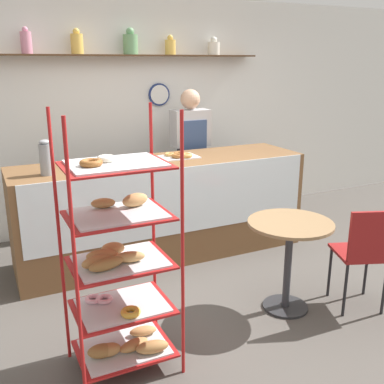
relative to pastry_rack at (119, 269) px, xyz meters
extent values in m
plane|color=#4C4742|center=(0.94, 0.52, -0.71)|extent=(14.00, 14.00, 0.00)
cube|color=white|center=(0.94, 2.68, 0.64)|extent=(10.00, 0.06, 2.70)
cube|color=#4C331E|center=(0.94, 2.53, 1.32)|extent=(3.24, 0.24, 0.02)
cylinder|color=#CC7F99|center=(-0.14, 2.53, 1.43)|extent=(0.11, 0.11, 0.22)
sphere|color=#CC7F99|center=(-0.14, 2.53, 1.56)|extent=(0.06, 0.06, 0.06)
cylinder|color=gold|center=(0.37, 2.53, 1.43)|extent=(0.13, 0.13, 0.21)
sphere|color=gold|center=(0.37, 2.53, 1.55)|extent=(0.07, 0.07, 0.07)
cylinder|color=#669966|center=(0.97, 2.53, 1.43)|extent=(0.16, 0.16, 0.21)
sphere|color=#669966|center=(0.97, 2.53, 1.57)|extent=(0.09, 0.09, 0.09)
cylinder|color=gold|center=(1.45, 2.53, 1.41)|extent=(0.12, 0.12, 0.17)
sphere|color=gold|center=(1.45, 2.53, 1.51)|extent=(0.07, 0.07, 0.07)
cylinder|color=silver|center=(2.03, 2.53, 1.40)|extent=(0.14, 0.14, 0.15)
sphere|color=silver|center=(2.03, 2.53, 1.50)|extent=(0.08, 0.08, 0.08)
cylinder|color=navy|center=(1.34, 2.63, 0.87)|extent=(0.26, 0.03, 0.26)
cylinder|color=white|center=(1.34, 2.61, 0.87)|extent=(0.23, 0.00, 0.23)
cube|color=brown|center=(0.94, 1.56, -0.20)|extent=(2.96, 0.75, 1.02)
cube|color=silver|center=(0.94, 1.18, -0.02)|extent=(2.84, 0.01, 0.65)
cylinder|color=#A51919|center=(-0.31, -0.24, 0.14)|extent=(0.02, 0.02, 1.71)
cylinder|color=#A51919|center=(0.33, -0.24, 0.14)|extent=(0.02, 0.02, 1.71)
cylinder|color=#A51919|center=(-0.31, 0.25, 0.14)|extent=(0.02, 0.02, 1.71)
cylinder|color=#A51919|center=(0.33, 0.25, 0.14)|extent=(0.02, 0.02, 1.71)
cube|color=#A51919|center=(0.01, 0.01, -0.59)|extent=(0.62, 0.47, 0.01)
cube|color=silver|center=(0.01, 0.01, -0.58)|extent=(0.55, 0.42, 0.01)
ellipsoid|color=#B27F47|center=(0.06, -0.06, -0.54)|extent=(0.23, 0.14, 0.07)
ellipsoid|color=tan|center=(0.17, 0.07, -0.54)|extent=(0.20, 0.11, 0.06)
ellipsoid|color=olive|center=(-0.15, -0.04, -0.53)|extent=(0.20, 0.13, 0.09)
ellipsoid|color=#B27F47|center=(0.15, -0.14, -0.53)|extent=(0.23, 0.12, 0.08)
ellipsoid|color=#B27F47|center=(-0.11, -0.05, -0.53)|extent=(0.16, 0.11, 0.09)
cube|color=#A51919|center=(0.01, 0.01, -0.28)|extent=(0.62, 0.47, 0.01)
cube|color=silver|center=(0.01, 0.01, -0.27)|extent=(0.55, 0.42, 0.01)
torus|color=gold|center=(0.02, -0.14, -0.24)|extent=(0.13, 0.13, 0.04)
torus|color=#EAB2C1|center=(-0.08, 0.10, -0.24)|extent=(0.11, 0.11, 0.03)
torus|color=#EAB2C1|center=(-0.15, 0.13, -0.24)|extent=(0.11, 0.11, 0.03)
cube|color=#A51919|center=(0.01, 0.01, 0.04)|extent=(0.62, 0.47, 0.01)
cube|color=silver|center=(0.01, 0.01, 0.05)|extent=(0.55, 0.42, 0.01)
ellipsoid|color=#B27F47|center=(-0.10, 0.02, 0.10)|extent=(0.22, 0.13, 0.08)
ellipsoid|color=tan|center=(0.06, -0.05, 0.09)|extent=(0.20, 0.11, 0.07)
ellipsoid|color=olive|center=(-0.10, -0.09, 0.09)|extent=(0.24, 0.12, 0.07)
ellipsoid|color=#B27F47|center=(-0.15, -0.03, 0.09)|extent=(0.21, 0.13, 0.08)
ellipsoid|color=tan|center=(0.00, 0.11, 0.10)|extent=(0.16, 0.12, 0.08)
cube|color=#A51919|center=(0.01, 0.01, 0.35)|extent=(0.62, 0.47, 0.01)
cube|color=silver|center=(0.01, 0.01, 0.36)|extent=(0.55, 0.42, 0.01)
ellipsoid|color=tan|center=(0.15, 0.08, 0.41)|extent=(0.19, 0.12, 0.09)
ellipsoid|color=#B27F47|center=(-0.04, 0.14, 0.40)|extent=(0.16, 0.10, 0.06)
cube|color=#A51919|center=(0.01, 0.01, 0.67)|extent=(0.62, 0.47, 0.01)
cube|color=silver|center=(0.01, 0.01, 0.68)|extent=(0.55, 0.42, 0.01)
torus|color=silver|center=(-0.03, 0.05, 0.70)|extent=(0.11, 0.11, 0.04)
torus|color=brown|center=(-0.14, -0.02, 0.70)|extent=(0.13, 0.13, 0.04)
cube|color=#282833|center=(1.54, 2.17, -0.21)|extent=(0.26, 0.19, 1.01)
cube|color=#B2B2B7|center=(1.54, 2.17, 0.51)|extent=(0.44, 0.22, 0.42)
cube|color=#334770|center=(1.54, 2.05, 0.43)|extent=(0.31, 0.01, 0.35)
sphere|color=tan|center=(1.54, 2.17, 0.84)|extent=(0.23, 0.23, 0.23)
cylinder|color=#262628|center=(1.43, 0.12, -0.70)|extent=(0.37, 0.37, 0.02)
cylinder|color=#333338|center=(1.43, 0.12, -0.34)|extent=(0.06, 0.06, 0.71)
cylinder|color=olive|center=(1.43, 0.12, 0.03)|extent=(0.67, 0.67, 0.02)
cylinder|color=black|center=(2.19, 0.01, -0.48)|extent=(0.02, 0.02, 0.46)
cylinder|color=black|center=(1.88, 0.12, -0.48)|extent=(0.02, 0.02, 0.46)
cylinder|color=black|center=(2.07, -0.29, -0.48)|extent=(0.02, 0.02, 0.46)
cylinder|color=black|center=(1.77, -0.18, -0.48)|extent=(0.02, 0.02, 0.46)
cube|color=maroon|center=(1.98, -0.09, -0.24)|extent=(0.49, 0.49, 0.03)
cube|color=maroon|center=(1.92, -0.25, -0.03)|extent=(0.35, 0.16, 0.40)
cylinder|color=gray|center=(-0.19, 1.44, 0.44)|extent=(0.11, 0.11, 0.27)
ellipsoid|color=gray|center=(-0.19, 1.44, 0.59)|extent=(0.09, 0.09, 0.04)
cube|color=silver|center=(1.14, 1.61, 0.31)|extent=(0.38, 0.28, 0.01)
torus|color=tan|center=(1.06, 1.67, 0.33)|extent=(0.11, 0.11, 0.03)
torus|color=tan|center=(1.18, 1.54, 0.34)|extent=(0.13, 0.13, 0.04)
torus|color=brown|center=(1.10, 1.55, 0.33)|extent=(0.12, 0.12, 0.04)
torus|color=brown|center=(1.17, 1.65, 0.33)|extent=(0.13, 0.13, 0.03)
camera|label=1|loc=(-0.71, -2.52, 1.26)|focal=42.00mm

